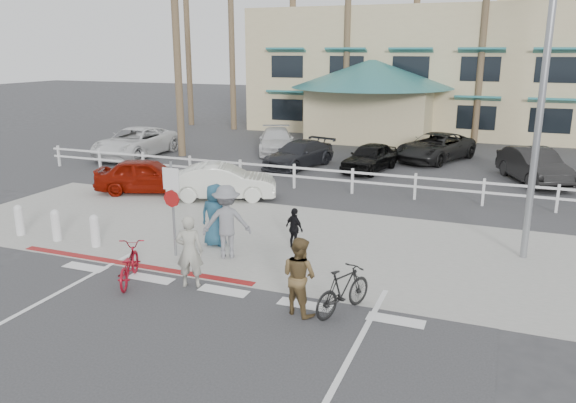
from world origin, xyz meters
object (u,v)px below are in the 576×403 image
at_px(car_white_sedan, 223,182).
at_px(car_red_compact, 148,176).
at_px(sign_post, 173,204).
at_px(bike_black, 343,290).
at_px(bike_red, 129,264).

height_order(car_white_sedan, car_red_compact, car_red_compact).
bearing_deg(sign_post, bike_black, -17.40).
height_order(sign_post, bike_black, sign_post).
xyz_separation_m(bike_red, car_red_compact, (-4.72, 7.53, 0.22)).
distance_m(bike_red, car_white_sedan, 7.89).
bearing_deg(car_white_sedan, sign_post, 173.08).
bearing_deg(bike_black, car_white_sedan, -23.12).
bearing_deg(car_red_compact, sign_post, -159.80).
bearing_deg(car_white_sedan, bike_red, 168.90).
height_order(sign_post, car_red_compact, sign_post).
relative_size(car_white_sedan, car_red_compact, 1.00).
bearing_deg(car_white_sedan, car_red_compact, 71.27).
bearing_deg(bike_red, bike_black, 159.62).
bearing_deg(bike_red, car_white_sedan, -102.60).
relative_size(bike_red, car_white_sedan, 0.44).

